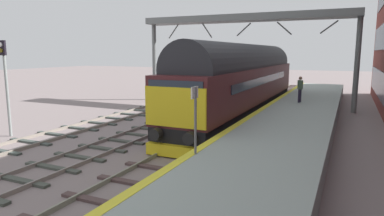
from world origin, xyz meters
name	(u,v)px	position (x,y,z in m)	size (l,w,h in m)	color
ground_plane	(205,140)	(0.00, 0.00, 0.00)	(140.00, 140.00, 0.00)	gray
track_main	(205,138)	(0.00, 0.00, 0.06)	(2.50, 60.00, 0.15)	gray
track_adjacent_west	(145,132)	(-3.40, 0.00, 0.05)	(2.50, 60.00, 0.15)	gray
track_adjacent_far_west	(89,125)	(-7.11, 0.00, 0.06)	(2.50, 60.00, 0.15)	gray
station_platform	(282,137)	(3.60, 0.00, 0.50)	(4.00, 44.00, 1.01)	#98A7A0
diesel_locomotive	(243,79)	(0.00, 6.18, 2.48)	(2.74, 18.98, 4.68)	black
signal_post_mid	(6,78)	(-9.09, -3.46, 2.92)	(0.44, 0.22, 4.71)	gray
platform_number_sign	(195,110)	(1.87, -5.31, 2.39)	(0.10, 0.44, 2.10)	slate
waiting_passenger	(300,87)	(3.31, 7.57, 1.99)	(0.42, 0.49, 1.64)	#2A253B
overhead_footbridge	(244,22)	(-1.51, 11.21, 6.40)	(16.41, 2.00, 6.98)	slate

